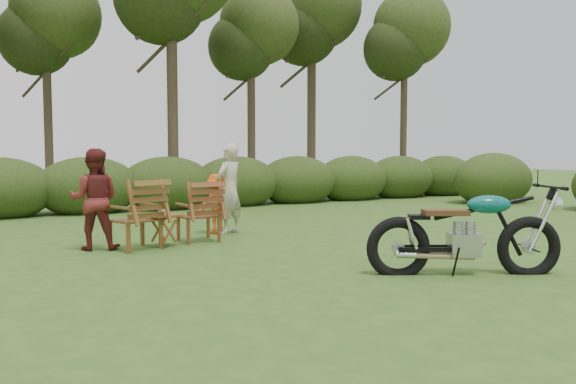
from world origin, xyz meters
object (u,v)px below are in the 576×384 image
lawn_chair_left (136,249)px  cup (162,212)px  adult_b (95,249)px  lawn_chair_right (199,241)px  motorcycle (463,274)px  adult_a (229,234)px  child (217,234)px  side_table (164,231)px

lawn_chair_left → cup: 0.69m
lawn_chair_left → adult_b: adult_b is taller
lawn_chair_right → motorcycle: bearing=113.6°
lawn_chair_right → adult_b: 1.67m
adult_a → child: bearing=-59.2°
lawn_chair_right → cup: 0.95m
lawn_chair_right → child: bearing=-133.0°
adult_a → adult_b: size_ratio=1.07×
adult_a → lawn_chair_left: bearing=-4.1°
lawn_chair_right → cup: bearing=20.1°
lawn_chair_left → side_table: bearing=161.8°
motorcycle → cup: (-2.60, 3.75, 0.56)m
lawn_chair_left → child: 1.96m
side_table → adult_b: bearing=165.5°
cup → motorcycle: bearing=-55.2°
motorcycle → lawn_chair_right: (-1.89, 4.03, 0.00)m
motorcycle → cup: bearing=153.5°
lawn_chair_left → cup: (0.41, -0.03, 0.56)m
lawn_chair_right → adult_b: bearing=-2.2°
lawn_chair_right → child: (0.60, 0.68, 0.00)m
child → lawn_chair_left: bearing=26.9°
adult_b → side_table: bearing=-174.4°
motorcycle → adult_a: bearing=132.1°
lawn_chair_right → side_table: size_ratio=1.96×
lawn_chair_left → adult_b: (-0.55, 0.27, 0.00)m
lawn_chair_left → adult_b: 0.61m
adult_a → child: 0.24m
lawn_chair_left → adult_a: 2.08m
side_table → child: child is taller
lawn_chair_left → child: (1.72, 0.93, 0.00)m
lawn_chair_right → adult_a: adult_a is taller
side_table → lawn_chair_right: bearing=19.8°
adult_a → adult_b: (-2.47, -0.54, 0.00)m
cup → adult_b: bearing=162.7°
side_table → adult_a: adult_a is taller
cup → lawn_chair_left: bearing=175.7°
motorcycle → lawn_chair_left: 4.83m
adult_a → adult_b: 2.53m
cup → lawn_chair_right: bearing=21.6°
lawn_chair_right → child: size_ratio=0.91×
side_table → cup: size_ratio=4.14×
lawn_chair_right → child: 0.91m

